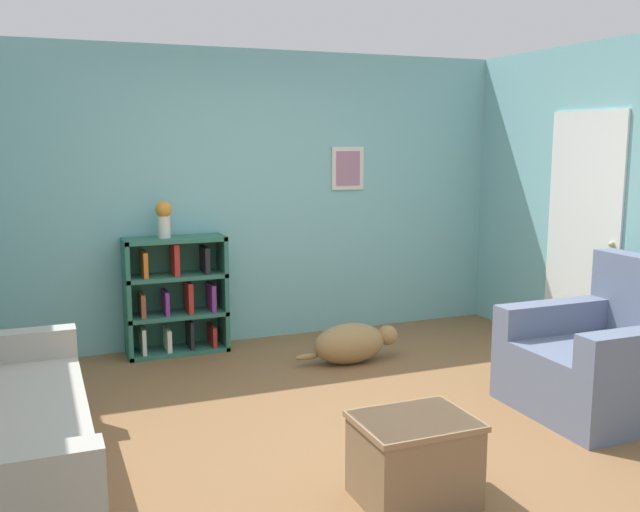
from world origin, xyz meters
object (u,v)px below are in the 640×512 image
object	(u,v)px
bookshelf	(176,296)
coffee_table	(414,456)
dog	(352,343)
recliner_chair	(608,359)
vase	(164,217)

from	to	relation	value
bookshelf	coffee_table	size ratio (longest dim) A/B	1.70
bookshelf	dog	distance (m)	1.56
dog	recliner_chair	bearing A→B (deg)	-52.58
vase	coffee_table	bearing A→B (deg)	-76.67
recliner_chair	coffee_table	xyz separation A→B (m)	(-1.84, -0.61, -0.11)
bookshelf	recliner_chair	xyz separation A→B (m)	(2.47, -2.41, -0.15)
coffee_table	recliner_chair	bearing A→B (deg)	18.30
recliner_chair	dog	size ratio (longest dim) A/B	1.18
recliner_chair	vase	distance (m)	3.59
recliner_chair	coffee_table	size ratio (longest dim) A/B	1.79
recliner_chair	bookshelf	bearing A→B (deg)	135.62
coffee_table	vase	world-z (taller)	vase
bookshelf	recliner_chair	bearing A→B (deg)	-44.38
coffee_table	dog	bearing A→B (deg)	73.48
recliner_chair	vase	world-z (taller)	vase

